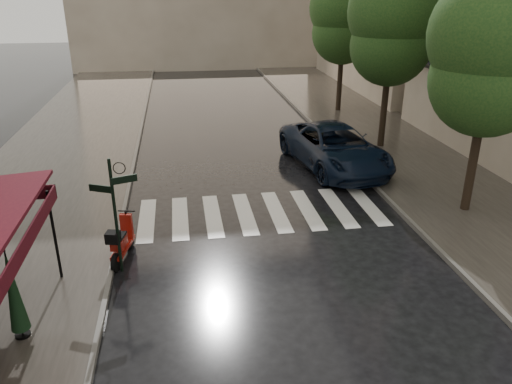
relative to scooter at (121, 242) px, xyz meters
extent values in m
plane|color=black|center=(1.22, -3.58, -0.54)|extent=(120.00, 120.00, 0.00)
cube|color=#38332D|center=(-3.28, 8.42, -0.48)|extent=(6.00, 60.00, 0.12)
cube|color=#38332D|center=(11.47, 8.42, -0.48)|extent=(5.50, 60.00, 0.12)
cube|color=#595651|center=(-0.23, 8.42, -0.47)|extent=(0.12, 60.00, 0.16)
cube|color=#595651|center=(8.67, 8.42, -0.47)|extent=(0.12, 60.00, 0.16)
cube|color=silver|center=(0.52, 2.42, -0.54)|extent=(0.50, 3.20, 0.01)
cube|color=silver|center=(1.57, 2.42, -0.54)|extent=(0.50, 3.20, 0.01)
cube|color=silver|center=(2.62, 2.42, -0.54)|extent=(0.50, 3.20, 0.01)
cube|color=silver|center=(3.67, 2.42, -0.54)|extent=(0.50, 3.20, 0.01)
cube|color=silver|center=(4.72, 2.42, -0.54)|extent=(0.50, 3.20, 0.01)
cube|color=silver|center=(5.77, 2.42, -0.54)|extent=(0.50, 3.20, 0.01)
cube|color=silver|center=(6.82, 2.42, -0.54)|extent=(0.50, 3.20, 0.01)
cube|color=silver|center=(7.87, 2.42, -0.54)|extent=(0.50, 3.20, 0.01)
cube|color=#3F0914|center=(-1.30, -4.08, 1.81)|extent=(0.04, 7.00, 0.35)
cylinder|color=black|center=(-1.43, -0.83, 0.75)|extent=(0.07, 0.07, 2.35)
cylinder|color=black|center=(0.02, -0.58, 1.01)|extent=(0.08, 0.08, 3.10)
cube|color=black|center=(0.32, -0.58, 2.01)|extent=(0.62, 0.26, 0.18)
cube|color=black|center=(-0.26, -0.58, 1.81)|extent=(0.56, 0.29, 0.18)
cylinder|color=black|center=(10.82, 1.42, 1.70)|extent=(0.28, 0.28, 4.26)
sphere|color=#143814|center=(10.82, 1.42, 3.76)|extent=(3.40, 3.40, 3.40)
sphere|color=#143814|center=(10.82, 1.42, 5.05)|extent=(3.80, 3.80, 3.80)
cylinder|color=black|center=(10.72, 8.42, 1.82)|extent=(0.28, 0.28, 4.48)
sphere|color=#143814|center=(10.72, 8.42, 3.98)|extent=(3.40, 3.40, 3.40)
sphere|color=#143814|center=(10.72, 8.42, 5.34)|extent=(3.80, 3.80, 3.80)
cylinder|color=black|center=(10.92, 15.42, 1.76)|extent=(0.28, 0.28, 4.37)
sphere|color=#143814|center=(10.92, 15.42, 3.87)|extent=(3.40, 3.40, 3.40)
sphere|color=#143814|center=(10.92, 15.42, 5.19)|extent=(3.80, 3.80, 3.80)
cylinder|color=black|center=(-0.12, -0.57, -0.30)|extent=(0.21, 0.51, 0.49)
cylinder|color=black|center=(0.15, 0.69, -0.30)|extent=(0.21, 0.51, 0.49)
cube|color=maroon|center=(0.02, 0.09, -0.21)|extent=(0.57, 1.37, 0.10)
cube|color=maroon|center=(-0.04, -0.16, 0.09)|extent=(0.42, 0.62, 0.29)
cube|color=maroon|center=(0.12, 0.54, 0.18)|extent=(0.35, 0.19, 0.77)
cylinder|color=black|center=(0.14, 0.64, 0.61)|extent=(0.47, 0.14, 0.04)
cube|color=black|center=(-0.12, -0.54, 0.43)|extent=(0.39, 0.37, 0.29)
imported|color=black|center=(7.85, 6.29, 0.30)|extent=(3.72, 6.45, 1.69)
cylinder|color=black|center=(-1.78, -3.08, -0.40)|extent=(0.32, 0.32, 0.05)
cylinder|color=black|center=(-1.78, -3.08, 0.61)|extent=(0.04, 0.04, 1.97)
cone|color=black|center=(-1.78, -3.08, 0.71)|extent=(0.39, 0.39, 1.87)
camera|label=1|loc=(1.75, -12.22, 6.41)|focal=35.00mm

